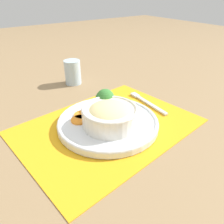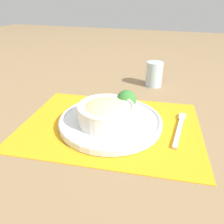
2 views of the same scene
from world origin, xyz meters
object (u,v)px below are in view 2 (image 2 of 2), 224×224
Objects in this scene: bowl at (106,112)px; fork at (180,126)px; water_glass at (154,75)px; broccoli_floret at (126,100)px.

bowl is 0.85× the size of fork.
water_glass reaches higher than fork.
broccoli_floret is 0.17m from fork.
broccoli_floret is 0.70× the size of water_glass.
water_glass reaches higher than broccoli_floret.
bowl is 1.58× the size of water_glass.
fork is at bearing -67.75° from water_glass.
broccoli_floret is (0.04, 0.08, 0.01)m from bowl.
water_glass is (0.07, 0.37, -0.01)m from bowl.
water_glass is (0.04, 0.30, -0.02)m from broccoli_floret.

